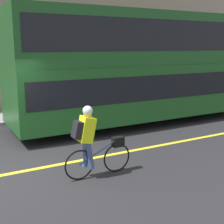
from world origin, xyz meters
name	(u,v)px	position (x,y,z in m)	size (l,w,h in m)	color
ground_plane	(8,173)	(0.00, 0.00, 0.00)	(80.00, 80.00, 0.00)	#232326
road_center_line	(8,174)	(0.00, -0.08, 0.00)	(50.00, 0.14, 0.01)	yellow
bus	(141,63)	(5.35, 2.60, 2.19)	(9.49, 2.59, 3.96)	black
cyclist_on_bike	(91,139)	(1.58, -1.12, 0.86)	(1.59, 0.32, 1.60)	black
street_sign_post	(51,76)	(2.86, 5.43, 1.63)	(0.36, 0.09, 2.72)	#59595B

